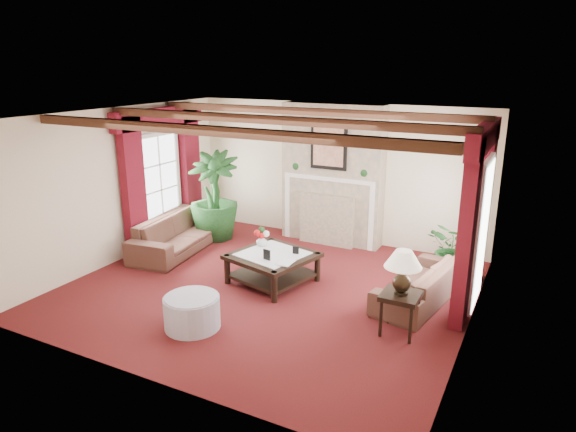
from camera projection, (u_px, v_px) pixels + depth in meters
The scene contains 23 objects.
floor at pixel (269, 288), 8.12m from camera, with size 6.00×6.00×0.00m, color #420B14.
ceiling at pixel (267, 115), 7.34m from camera, with size 6.00×6.00×0.00m, color white.
back_wall at pixel (336, 173), 10.08m from camera, with size 6.00×0.02×2.70m, color beige.
left_wall at pixel (120, 185), 9.05m from camera, with size 0.02×5.50×2.70m, color beige.
right_wall at pixel (477, 236), 6.42m from camera, with size 0.02×5.50×2.70m, color beige.
ceiling_beams at pixel (267, 120), 7.36m from camera, with size 6.00×3.00×0.12m, color #391E12, non-canonical shape.
fireplace at pixel (334, 103), 9.52m from camera, with size 2.00×0.52×2.70m, color tan, non-canonical shape.
french_door_left at pixel (156, 134), 9.66m from camera, with size 0.10×1.10×2.16m, color white, non-canonical shape.
french_door_right at pixel (491, 161), 7.06m from camera, with size 0.10×1.10×2.16m, color white, non-canonical shape.
curtains_left at pixel (159, 112), 9.49m from camera, with size 0.20×2.40×2.55m, color #550B19, non-canonical shape.
curtains_right at pixel (486, 130), 6.99m from camera, with size 0.20×2.40×2.55m, color #550B19, non-canonical shape.
sofa_left at pixel (179, 227), 9.67m from camera, with size 0.93×2.31×0.88m, color #330D1B.
sofa_right at pixel (421, 277), 7.61m from camera, with size 0.87×1.99×0.75m, color #330D1B.
potted_palm at pixel (215, 214), 10.31m from camera, with size 1.48×1.98×0.99m, color black.
small_plant at pixel (454, 256), 8.46m from camera, with size 1.24×1.25×0.73m, color black.
coffee_table at pixel (273, 268), 8.28m from camera, with size 1.18×1.18×0.48m, color black, non-canonical shape.
side_table at pixel (400, 313), 6.70m from camera, with size 0.48×0.48×0.57m, color black, non-canonical shape.
ottoman at pixel (192, 312), 6.87m from camera, with size 0.75×0.75×0.44m, color #A199AE.
table_lamp at pixel (403, 272), 6.53m from camera, with size 0.48×0.48×0.61m, color black, non-canonical shape.
flower_vase at pixel (262, 241), 8.55m from camera, with size 0.20×0.21×0.18m, color silver.
book at pixel (279, 253), 7.83m from camera, with size 0.22×0.03×0.30m, color black.
photo_frame_a at pixel (267, 255), 7.93m from camera, with size 0.13×0.02×0.18m, color black, non-canonical shape.
photo_frame_b at pixel (296, 250), 8.18m from camera, with size 0.10×0.02×0.13m, color black, non-canonical shape.
Camera 1 is at (3.68, -6.49, 3.43)m, focal length 32.00 mm.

